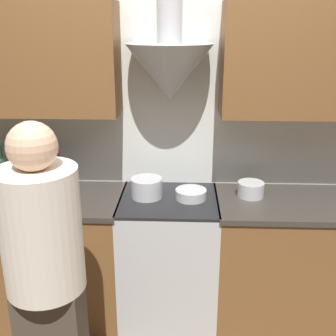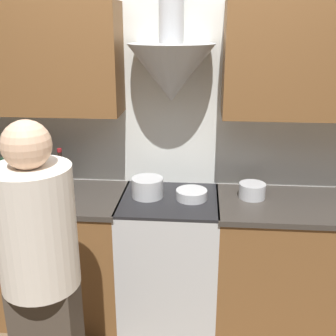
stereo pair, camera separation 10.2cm
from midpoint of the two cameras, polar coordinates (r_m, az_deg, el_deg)
name	(u,v)px [view 1 (the left image)]	position (r m, az deg, el deg)	size (l,w,h in m)	color
wall_back	(165,109)	(2.89, -1.37, 8.00)	(8.40, 0.56, 2.60)	silver
counter_left	(34,256)	(3.20, -18.61, -11.21)	(1.28, 0.62, 0.92)	brown
counter_right	(293,262)	(3.08, 15.62, -12.12)	(1.09, 0.62, 0.92)	brown
stove_range	(169,258)	(3.01, -0.91, -12.14)	(0.65, 0.60, 0.92)	#B7BABC
wine_bottle_4	(3,173)	(3.06, -22.37, -0.67)	(0.08, 0.08, 0.36)	black
wine_bottle_5	(18,175)	(3.01, -20.62, -0.86)	(0.07, 0.07, 0.33)	black
wine_bottle_6	(32,175)	(2.99, -18.82, -0.95)	(0.07, 0.07, 0.33)	black
wine_bottle_7	(45,177)	(2.96, -17.33, -1.14)	(0.07, 0.07, 0.31)	black
wine_bottle_8	(59,177)	(2.92, -15.47, -1.16)	(0.07, 0.07, 0.31)	black
stock_pot	(147,188)	(2.81, -3.94, -2.68)	(0.21, 0.21, 0.13)	#B7BABC
mixing_bowl	(191,194)	(2.79, 2.08, -3.56)	(0.21, 0.21, 0.06)	#B7BABC
saucepan	(251,189)	(2.86, 10.14, -2.86)	(0.18, 0.18, 0.10)	#B7BABC
person_foreground_left	(46,276)	(2.13, -17.52, -13.75)	(0.37, 0.37, 1.64)	#473D33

